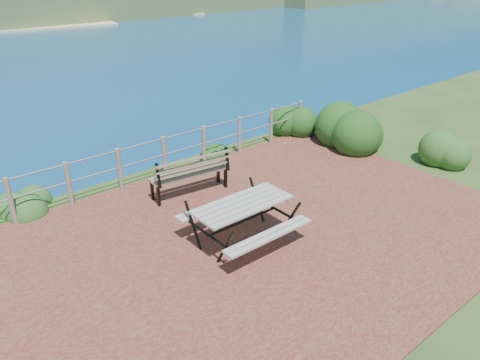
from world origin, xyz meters
name	(u,v)px	position (x,y,z in m)	size (l,w,h in m)	color
ground	(259,234)	(0.00, 0.00, 0.00)	(10.00, 7.00, 0.12)	maroon
safety_railing	(164,155)	(0.00, 3.35, 0.57)	(9.40, 0.10, 1.00)	#6B5B4C
picnic_table	(242,218)	(-0.39, 0.03, 0.50)	(1.84, 1.59, 0.78)	gray
park_bench	(189,167)	(-0.06, 2.22, 0.66)	(1.82, 0.66, 1.00)	brown
shrub_right_front	(350,146)	(4.99, 1.76, 0.00)	(1.39, 1.39, 1.98)	#163C12
shrub_right_back	(446,166)	(5.80, -0.64, 0.00)	(1.04, 1.04, 1.48)	#22501E
shrub_right_edge	(297,133)	(4.64, 3.46, 0.00)	(0.96, 0.96, 1.38)	#163C12
shrub_lip_west	(25,210)	(-3.14, 3.83, 0.00)	(0.85, 0.85, 0.63)	#22501E
shrub_lip_east	(216,153)	(1.83, 3.77, 0.00)	(0.70, 0.70, 0.41)	#163C12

